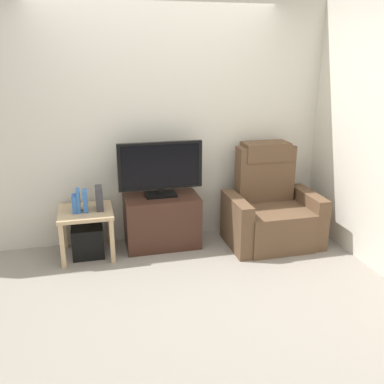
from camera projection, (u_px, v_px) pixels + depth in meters
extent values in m
plane|color=gray|center=(183.00, 282.00, 3.93)|extent=(6.40, 6.40, 0.00)
cube|color=beige|center=(159.00, 123.00, 4.57)|extent=(6.40, 0.06, 2.60)
cube|color=beige|center=(379.00, 133.00, 3.95)|extent=(0.06, 4.48, 2.60)
cube|color=#3D2319|center=(162.00, 221.00, 4.61)|extent=(0.79, 0.45, 0.56)
cube|color=black|center=(165.00, 218.00, 4.38)|extent=(0.72, 0.02, 0.02)
cube|color=black|center=(164.00, 214.00, 4.41)|extent=(0.34, 0.11, 0.04)
cube|color=black|center=(161.00, 194.00, 4.54)|extent=(0.32, 0.20, 0.03)
cube|color=black|center=(161.00, 191.00, 4.52)|extent=(0.06, 0.04, 0.05)
cube|color=black|center=(160.00, 166.00, 4.44)|extent=(0.89, 0.05, 0.50)
cube|color=black|center=(161.00, 166.00, 4.41)|extent=(0.82, 0.01, 0.45)
cube|color=brown|center=(272.00, 225.00, 4.67)|extent=(0.70, 0.72, 0.42)
cube|color=brown|center=(265.00, 173.00, 4.76)|extent=(0.64, 0.20, 0.62)
cube|color=brown|center=(265.00, 151.00, 4.70)|extent=(0.50, 0.26, 0.20)
cube|color=brown|center=(236.00, 223.00, 4.55)|extent=(0.14, 0.68, 0.56)
cube|color=brown|center=(307.00, 216.00, 4.75)|extent=(0.14, 0.68, 0.56)
cube|color=tan|center=(85.00, 212.00, 4.32)|extent=(0.54, 0.54, 0.04)
cube|color=tan|center=(62.00, 246.00, 4.12)|extent=(0.04, 0.04, 0.46)
cube|color=tan|center=(112.00, 241.00, 4.23)|extent=(0.04, 0.04, 0.46)
cube|color=tan|center=(64.00, 228.00, 4.56)|extent=(0.04, 0.04, 0.46)
cube|color=tan|center=(109.00, 224.00, 4.67)|extent=(0.04, 0.04, 0.46)
cube|color=black|center=(88.00, 241.00, 4.42)|extent=(0.32, 0.32, 0.32)
cube|color=#3366B2|center=(74.00, 204.00, 4.25)|extent=(0.05, 0.14, 0.17)
cube|color=#3366B2|center=(78.00, 201.00, 4.25)|extent=(0.03, 0.13, 0.23)
cube|color=#3366B2|center=(85.00, 201.00, 4.26)|extent=(0.05, 0.14, 0.22)
cube|color=#333338|center=(99.00, 198.00, 4.32)|extent=(0.07, 0.20, 0.23)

